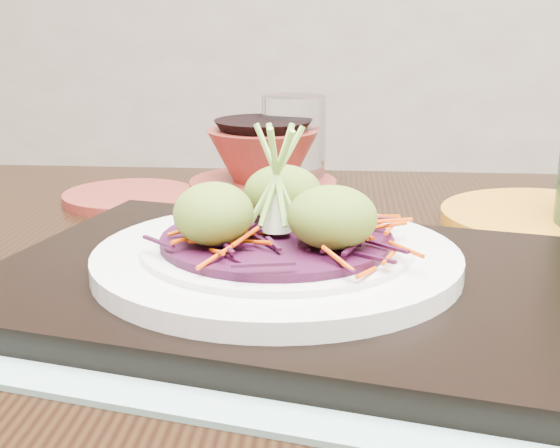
# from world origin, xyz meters

# --- Properties ---
(dining_table) EXTENTS (1.35, 0.92, 0.82)m
(dining_table) POSITION_xyz_m (-0.06, 0.09, 0.71)
(dining_table) COLOR black
(dining_table) RESTS_ON ground
(placemat) EXTENTS (0.54, 0.46, 0.00)m
(placemat) POSITION_xyz_m (-0.06, 0.06, 0.83)
(placemat) COLOR #81A69D
(placemat) RESTS_ON dining_table
(serving_tray) EXTENTS (0.47, 0.39, 0.02)m
(serving_tray) POSITION_xyz_m (-0.06, 0.06, 0.84)
(serving_tray) COLOR black
(serving_tray) RESTS_ON placemat
(white_plate) EXTENTS (0.27, 0.27, 0.02)m
(white_plate) POSITION_xyz_m (-0.06, 0.06, 0.85)
(white_plate) COLOR silver
(white_plate) RESTS_ON serving_tray
(cabbage_bed) EXTENTS (0.17, 0.17, 0.01)m
(cabbage_bed) POSITION_xyz_m (-0.06, 0.06, 0.87)
(cabbage_bed) COLOR #3A0B2A
(cabbage_bed) RESTS_ON white_plate
(carrot_julienne) EXTENTS (0.21, 0.21, 0.01)m
(carrot_julienne) POSITION_xyz_m (-0.06, 0.06, 0.88)
(carrot_julienne) COLOR #C53D03
(carrot_julienne) RESTS_ON cabbage_bed
(guacamole_scoops) EXTENTS (0.15, 0.13, 0.05)m
(guacamole_scoops) POSITION_xyz_m (-0.06, 0.06, 0.89)
(guacamole_scoops) COLOR #5D7423
(guacamole_scoops) RESTS_ON cabbage_bed
(scallion_garnish) EXTENTS (0.06, 0.06, 0.09)m
(scallion_garnish) POSITION_xyz_m (-0.06, 0.06, 0.91)
(scallion_garnish) COLOR #8AC14D
(scallion_garnish) RESTS_ON cabbage_bed
(terracotta_side_plate) EXTENTS (0.19, 0.19, 0.01)m
(terracotta_side_plate) POSITION_xyz_m (-0.26, 0.34, 0.83)
(terracotta_side_plate) COLOR maroon
(terracotta_side_plate) RESTS_ON dining_table
(water_glass) EXTENTS (0.10, 0.10, 0.11)m
(water_glass) POSITION_xyz_m (-0.08, 0.44, 0.88)
(water_glass) COLOR white
(water_glass) RESTS_ON dining_table
(terracotta_bowl_set) EXTENTS (0.21, 0.21, 0.07)m
(terracotta_bowl_set) POSITION_xyz_m (-0.12, 0.41, 0.86)
(terracotta_bowl_set) COLOR maroon
(terracotta_bowl_set) RESTS_ON dining_table
(yellow_plate) EXTENTS (0.28, 0.28, 0.01)m
(yellow_plate) POSITION_xyz_m (0.19, 0.29, 0.83)
(yellow_plate) COLOR #C77616
(yellow_plate) RESTS_ON dining_table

